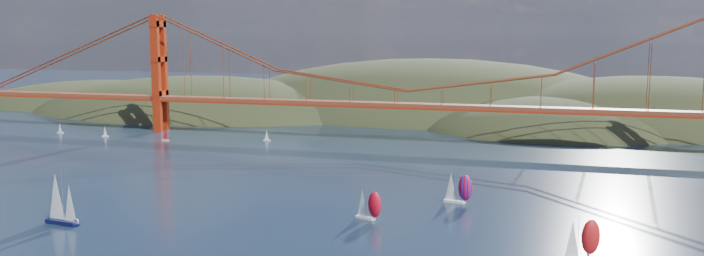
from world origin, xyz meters
name	(u,v)px	position (x,y,z in m)	size (l,w,h in m)	color
headlands	(523,140)	(44.95, 278.29, -12.46)	(725.00, 225.00, 96.00)	black
bridge	(404,67)	(-1.75, 180.00, 32.23)	(552.00, 12.00, 55.00)	brown
sloop_navy	(60,200)	(-56.55, 31.16, 6.20)	(9.27, 5.57, 14.05)	black
racer_0	(368,204)	(15.36, 56.25, 4.01)	(7.60, 5.03, 8.49)	white
racer_1	(581,239)	(65.88, 38.86, 4.55)	(8.47, 6.68, 9.63)	white
racer_rwb	(458,188)	(34.91, 79.37, 4.37)	(8.24, 4.28, 9.25)	white
distant_boat_0	(60,128)	(-161.07, 159.42, 2.41)	(3.00, 2.00, 4.70)	silver
distant_boat_1	(105,132)	(-133.96, 155.73, 2.41)	(3.00, 2.00, 4.70)	silver
distant_boat_2	(165,135)	(-101.82, 153.48, 2.41)	(3.00, 2.00, 4.70)	silver
distant_boat_3	(267,136)	(-59.07, 165.05, 2.41)	(3.00, 2.00, 4.70)	silver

